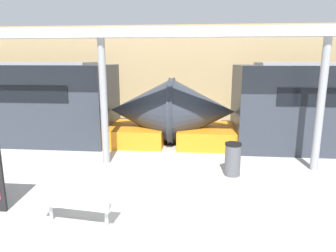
# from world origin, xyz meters

# --- Properties ---
(ground_plane) EXTENTS (60.00, 60.00, 0.00)m
(ground_plane) POSITION_xyz_m (0.00, 0.00, 0.00)
(ground_plane) COLOR #B2AFA8
(station_wall) EXTENTS (56.00, 0.20, 5.00)m
(station_wall) POSITION_xyz_m (0.00, 10.90, 2.50)
(station_wall) COLOR tan
(station_wall) RESTS_ON ground_plane
(bench_near) EXTENTS (1.59, 0.61, 0.80)m
(bench_near) POSITION_xyz_m (-1.66, 0.66, 0.50)
(bench_near) COLOR silver
(bench_near) RESTS_ON ground_plane
(trash_bin) EXTENTS (0.47, 0.47, 0.97)m
(trash_bin) POSITION_xyz_m (1.78, 3.73, 0.49)
(trash_bin) COLOR #4C4F54
(trash_bin) RESTS_ON ground_plane
(support_column_near) EXTENTS (0.23, 0.23, 3.93)m
(support_column_near) POSITION_xyz_m (-2.18, 4.41, 1.97)
(support_column_near) COLOR gray
(support_column_near) RESTS_ON ground_plane
(support_column_far) EXTENTS (0.23, 0.23, 3.93)m
(support_column_far) POSITION_xyz_m (4.32, 4.41, 1.97)
(support_column_far) COLOR gray
(support_column_far) RESTS_ON ground_plane
(canopy_beam) EXTENTS (28.00, 0.60, 0.28)m
(canopy_beam) POSITION_xyz_m (-2.18, 4.41, 4.07)
(canopy_beam) COLOR silver
(canopy_beam) RESTS_ON support_column_near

